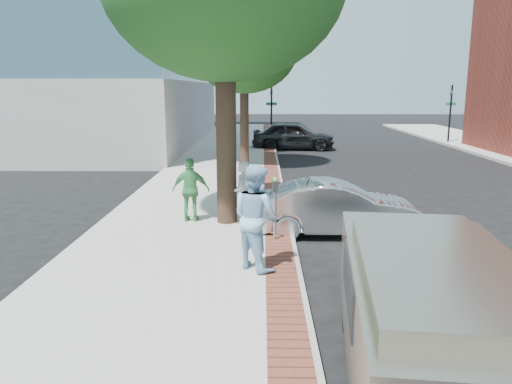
{
  "coord_description": "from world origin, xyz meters",
  "views": [
    {
      "loc": [
        0.33,
        -10.84,
        3.62
      ],
      "look_at": [
        0.18,
        0.72,
        1.2
      ],
      "focal_mm": 35.0,
      "sensor_mm": 36.0,
      "label": 1
    }
  ],
  "objects_px": {
    "person_green": "(191,190)",
    "person_officer": "(256,217)",
    "bg_car": "(293,136)",
    "van": "(428,312)",
    "parking_meter": "(275,195)",
    "person_gray": "(242,194)",
    "sedan_silver": "(336,208)"
  },
  "relations": [
    {
      "from": "person_gray",
      "to": "parking_meter",
      "type": "bearing_deg",
      "value": 38.54
    },
    {
      "from": "person_green",
      "to": "van",
      "type": "distance_m",
      "value": 8.22
    },
    {
      "from": "bg_car",
      "to": "van",
      "type": "relative_size",
      "value": 0.96
    },
    {
      "from": "person_green",
      "to": "sedan_silver",
      "type": "xyz_separation_m",
      "value": [
        3.72,
        -0.7,
        -0.31
      ]
    },
    {
      "from": "parking_meter",
      "to": "person_officer",
      "type": "relative_size",
      "value": 0.72
    },
    {
      "from": "person_gray",
      "to": "van",
      "type": "xyz_separation_m",
      "value": [
        2.5,
        -6.72,
        0.0
      ]
    },
    {
      "from": "person_gray",
      "to": "bg_car",
      "type": "height_order",
      "value": "person_gray"
    },
    {
      "from": "person_gray",
      "to": "person_green",
      "type": "distance_m",
      "value": 1.47
    },
    {
      "from": "parking_meter",
      "to": "person_green",
      "type": "distance_m",
      "value": 2.73
    },
    {
      "from": "person_gray",
      "to": "person_officer",
      "type": "height_order",
      "value": "person_officer"
    },
    {
      "from": "parking_meter",
      "to": "person_officer",
      "type": "bearing_deg",
      "value": -102.72
    },
    {
      "from": "person_officer",
      "to": "sedan_silver",
      "type": "xyz_separation_m",
      "value": [
        1.97,
        2.8,
        -0.5
      ]
    },
    {
      "from": "person_green",
      "to": "van",
      "type": "bearing_deg",
      "value": 120.96
    },
    {
      "from": "bg_car",
      "to": "person_green",
      "type": "bearing_deg",
      "value": 170.66
    },
    {
      "from": "person_gray",
      "to": "sedan_silver",
      "type": "bearing_deg",
      "value": 88.53
    },
    {
      "from": "person_green",
      "to": "bg_car",
      "type": "bearing_deg",
      "value": -99.49
    },
    {
      "from": "person_gray",
      "to": "van",
      "type": "distance_m",
      "value": 7.17
    },
    {
      "from": "person_officer",
      "to": "sedan_silver",
      "type": "bearing_deg",
      "value": -76.62
    },
    {
      "from": "person_officer",
      "to": "bg_car",
      "type": "xyz_separation_m",
      "value": [
        1.95,
        20.39,
        -0.35
      ]
    },
    {
      "from": "parking_meter",
      "to": "bg_car",
      "type": "height_order",
      "value": "bg_car"
    },
    {
      "from": "person_officer",
      "to": "person_green",
      "type": "bearing_deg",
      "value": -14.87
    },
    {
      "from": "person_officer",
      "to": "person_green",
      "type": "relative_size",
      "value": 1.22
    },
    {
      "from": "sedan_silver",
      "to": "parking_meter",
      "type": "bearing_deg",
      "value": 121.67
    },
    {
      "from": "person_officer",
      "to": "sedan_silver",
      "type": "height_order",
      "value": "person_officer"
    },
    {
      "from": "parking_meter",
      "to": "person_gray",
      "type": "bearing_deg",
      "value": 126.09
    },
    {
      "from": "person_gray",
      "to": "bg_car",
      "type": "xyz_separation_m",
      "value": [
        2.33,
        17.43,
        -0.16
      ]
    },
    {
      "from": "bg_car",
      "to": "van",
      "type": "height_order",
      "value": "van"
    },
    {
      "from": "person_green",
      "to": "bg_car",
      "type": "relative_size",
      "value": 0.35
    },
    {
      "from": "bg_car",
      "to": "van",
      "type": "bearing_deg",
      "value": -176.58
    },
    {
      "from": "person_green",
      "to": "person_officer",
      "type": "bearing_deg",
      "value": 119.52
    },
    {
      "from": "person_gray",
      "to": "van",
      "type": "bearing_deg",
      "value": 22.85
    },
    {
      "from": "person_green",
      "to": "van",
      "type": "height_order",
      "value": "person_green"
    }
  ]
}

